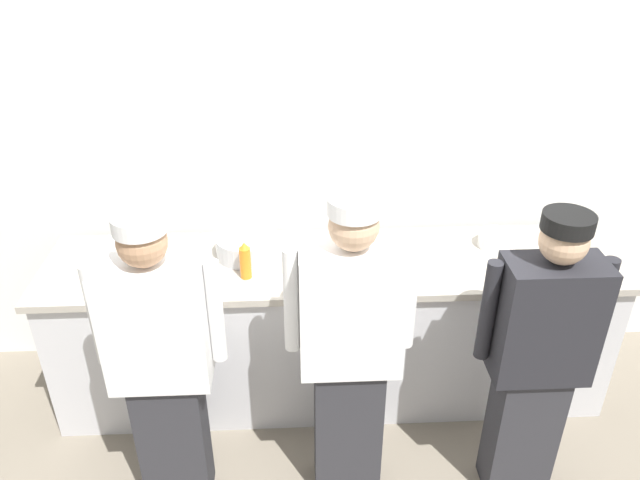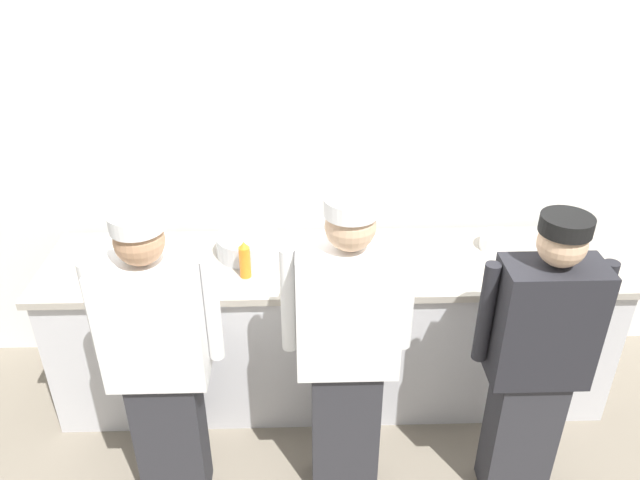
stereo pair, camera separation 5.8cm
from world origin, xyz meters
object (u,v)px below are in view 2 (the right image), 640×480
(chef_near_left, at_px, (159,360))
(mixing_bowl_steel, at_px, (248,245))
(plate_stack_front, at_px, (182,251))
(plate_stack_rear, at_px, (498,242))
(chef_center, at_px, (347,348))
(sheet_tray, at_px, (428,256))
(chef_far_right, at_px, (536,359))
(squeeze_bottle_primary, at_px, (245,260))
(ramekin_red_sauce, at_px, (119,258))
(deli_cup, at_px, (392,275))
(ramekin_orange_sauce, at_px, (298,270))

(chef_near_left, distance_m, mixing_bowl_steel, 0.91)
(plate_stack_front, height_order, plate_stack_rear, plate_stack_rear)
(chef_center, distance_m, mixing_bowl_steel, 0.95)
(sheet_tray, bearing_deg, chef_far_right, -64.76)
(squeeze_bottle_primary, distance_m, ramekin_red_sauce, 0.74)
(squeeze_bottle_primary, bearing_deg, chef_center, -47.90)
(chef_far_right, bearing_deg, mixing_bowl_steel, 148.23)
(chef_far_right, xyz_separation_m, plate_stack_front, (-1.75, 0.84, 0.11))
(chef_center, relative_size, ramekin_red_sauce, 15.31)
(plate_stack_front, distance_m, ramekin_red_sauce, 0.35)
(chef_near_left, bearing_deg, chef_far_right, -0.99)
(mixing_bowl_steel, bearing_deg, plate_stack_rear, 0.85)
(plate_stack_rear, bearing_deg, deli_cup, -153.36)
(chef_far_right, height_order, squeeze_bottle_primary, chef_far_right)
(ramekin_red_sauce, distance_m, deli_cup, 1.51)
(chef_near_left, relative_size, ramekin_red_sauce, 14.91)
(squeeze_bottle_primary, bearing_deg, chef_near_left, -121.15)
(mixing_bowl_steel, distance_m, sheet_tray, 1.02)
(plate_stack_rear, xyz_separation_m, deli_cup, (-0.66, -0.33, -0.00))
(plate_stack_rear, bearing_deg, mixing_bowl_steel, -179.15)
(sheet_tray, xyz_separation_m, deli_cup, (-0.24, -0.23, 0.03))
(chef_near_left, height_order, sheet_tray, chef_near_left)
(chef_center, bearing_deg, ramekin_red_sauce, 149.36)
(sheet_tray, bearing_deg, chef_center, -125.18)
(mixing_bowl_steel, height_order, sheet_tray, mixing_bowl_steel)
(plate_stack_rear, height_order, deli_cup, same)
(chef_center, distance_m, squeeze_bottle_primary, 0.77)
(deli_cup, bearing_deg, mixing_bowl_steel, 158.30)
(ramekin_red_sauce, bearing_deg, squeeze_bottle_primary, -12.84)
(chef_far_right, height_order, mixing_bowl_steel, chef_far_right)
(plate_stack_rear, height_order, mixing_bowl_steel, mixing_bowl_steel)
(deli_cup, bearing_deg, sheet_tray, 43.97)
(ramekin_red_sauce, bearing_deg, deli_cup, -8.97)
(plate_stack_front, xyz_separation_m, squeeze_bottle_primary, (0.37, -0.23, 0.07))
(mixing_bowl_steel, distance_m, deli_cup, 0.84)
(chef_center, xyz_separation_m, sheet_tray, (0.51, 0.72, 0.06))
(chef_near_left, relative_size, chef_center, 0.97)
(chef_far_right, distance_m, ramekin_orange_sauce, 1.27)
(squeeze_bottle_primary, bearing_deg, ramekin_red_sauce, 167.16)
(chef_far_right, distance_m, plate_stack_rear, 0.89)
(mixing_bowl_steel, bearing_deg, chef_center, -57.40)
(chef_near_left, distance_m, deli_cup, 1.25)
(chef_far_right, relative_size, plate_stack_front, 6.47)
(sheet_tray, distance_m, squeeze_bottle_primary, 1.03)
(deli_cup, bearing_deg, chef_far_right, -42.16)
(sheet_tray, bearing_deg, plate_stack_rear, 13.61)
(chef_center, relative_size, sheet_tray, 3.75)
(squeeze_bottle_primary, bearing_deg, sheet_tray, 8.79)
(chef_center, height_order, ramekin_red_sauce, chef_center)
(chef_near_left, xyz_separation_m, ramekin_red_sauce, (-0.36, 0.75, 0.10))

